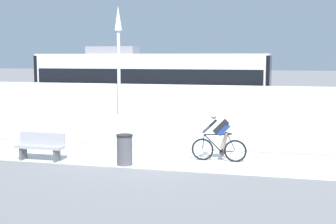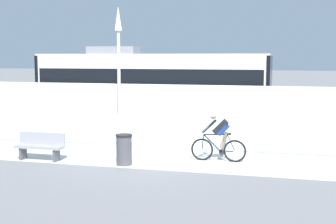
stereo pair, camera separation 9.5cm
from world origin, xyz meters
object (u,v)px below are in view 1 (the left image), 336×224
(trash_bin, at_px, (125,150))
(bench, at_px, (41,146))
(tram, at_px, (152,87))
(lamp_post_antenna, at_px, (119,57))
(cyclist_on_bike, at_px, (219,137))

(trash_bin, distance_m, bench, 2.85)
(tram, distance_m, bench, 8.37)
(lamp_post_antenna, distance_m, trash_bin, 4.63)
(cyclist_on_bike, bearing_deg, tram, 121.70)
(cyclist_on_bike, relative_size, trash_bin, 1.84)
(tram, xyz_separation_m, lamp_post_antenna, (0.08, -4.70, 1.40))
(lamp_post_antenna, bearing_deg, cyclist_on_bike, -27.36)
(tram, height_order, lamp_post_antenna, lamp_post_antenna)
(cyclist_on_bike, height_order, lamp_post_antenna, lamp_post_antenna)
(lamp_post_antenna, distance_m, bench, 4.66)
(tram, bearing_deg, bench, -99.45)
(tram, distance_m, cyclist_on_bike, 8.13)
(cyclist_on_bike, xyz_separation_m, bench, (-5.59, -1.29, -0.30))
(cyclist_on_bike, relative_size, bench, 1.11)
(tram, relative_size, trash_bin, 11.52)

